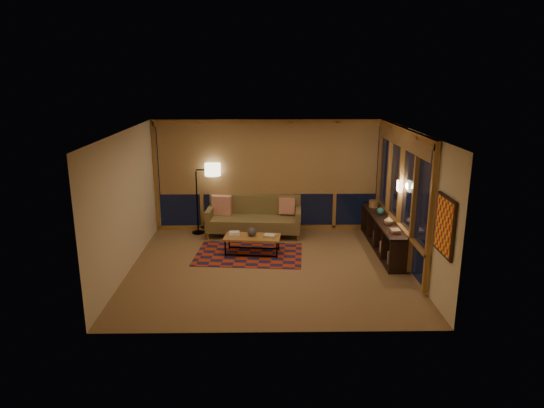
{
  "coord_description": "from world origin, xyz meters",
  "views": [
    {
      "loc": [
        -0.09,
        -8.99,
        3.75
      ],
      "look_at": [
        0.05,
        0.1,
        1.28
      ],
      "focal_mm": 32.0,
      "sensor_mm": 36.0,
      "label": 1
    }
  ],
  "objects_px": {
    "coffee_table": "(252,245)",
    "floor_lamp": "(197,199)",
    "bookshelf": "(383,234)",
    "sofa": "(254,217)"
  },
  "relations": [
    {
      "from": "coffee_table",
      "to": "bookshelf",
      "type": "distance_m",
      "value": 2.86
    },
    {
      "from": "coffee_table",
      "to": "bookshelf",
      "type": "xyz_separation_m",
      "value": [
        2.85,
        0.24,
        0.15
      ]
    },
    {
      "from": "bookshelf",
      "to": "coffee_table",
      "type": "bearing_deg",
      "value": -175.1
    },
    {
      "from": "sofa",
      "to": "floor_lamp",
      "type": "distance_m",
      "value": 1.43
    },
    {
      "from": "bookshelf",
      "to": "floor_lamp",
      "type": "bearing_deg",
      "value": 164.19
    },
    {
      "from": "coffee_table",
      "to": "floor_lamp",
      "type": "bearing_deg",
      "value": 139.63
    },
    {
      "from": "sofa",
      "to": "coffee_table",
      "type": "relative_size",
      "value": 1.85
    },
    {
      "from": "floor_lamp",
      "to": "bookshelf",
      "type": "xyz_separation_m",
      "value": [
        4.19,
        -1.19,
        -0.51
      ]
    },
    {
      "from": "floor_lamp",
      "to": "bookshelf",
      "type": "height_order",
      "value": "floor_lamp"
    },
    {
      "from": "coffee_table",
      "to": "floor_lamp",
      "type": "xyz_separation_m",
      "value": [
        -1.35,
        1.43,
        0.65
      ]
    }
  ]
}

